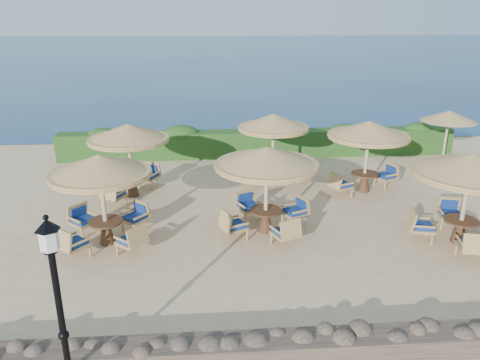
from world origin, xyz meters
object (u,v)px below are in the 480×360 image
cafe_set_0 (101,183)px  cafe_set_5 (368,138)px  lamp_post (61,317)px  cafe_set_2 (469,180)px  extra_parasol (449,116)px  cafe_set_1 (267,172)px  cafe_set_4 (273,133)px  cafe_set_3 (129,142)px

cafe_set_0 → cafe_set_5: (8.68, 3.56, 0.21)m
lamp_post → cafe_set_2: (9.62, 5.00, 0.37)m
extra_parasol → cafe_set_2: cafe_set_2 is taller
extra_parasol → cafe_set_0: cafe_set_0 is taller
cafe_set_1 → cafe_set_5: size_ratio=1.05×
extra_parasol → cafe_set_2: size_ratio=0.75×
cafe_set_5 → extra_parasol: bearing=32.3°
cafe_set_0 → cafe_set_4: same height
lamp_post → cafe_set_5: bearing=48.3°
cafe_set_1 → cafe_set_2: (5.47, -1.12, 0.03)m
cafe_set_2 → cafe_set_5: size_ratio=1.10×
extra_parasol → cafe_set_1: size_ratio=0.78×
cafe_set_1 → cafe_set_5: (4.05, 3.11, 0.15)m
lamp_post → extra_parasol: lamp_post is taller
extra_parasol → cafe_set_4: 7.71m
cafe_set_2 → cafe_set_4: size_ratio=1.14×
cafe_set_0 → cafe_set_5: 9.38m
extra_parasol → cafe_set_2: bearing=-113.0°
cafe_set_0 → cafe_set_1: 4.65m
cafe_set_5 → lamp_post: bearing=-131.7°
cafe_set_0 → cafe_set_3: 3.73m
cafe_set_5 → cafe_set_1: bearing=-142.5°
extra_parasol → cafe_set_5: size_ratio=0.82×
lamp_post → extra_parasol: (12.60, 12.00, 0.62)m
cafe_set_4 → cafe_set_3: bearing=-165.8°
cafe_set_2 → cafe_set_4: 7.35m
cafe_set_0 → cafe_set_5: bearing=22.3°
extra_parasol → cafe_set_3: cafe_set_3 is taller
cafe_set_0 → cafe_set_2: 10.12m
lamp_post → cafe_set_0: 5.69m
extra_parasol → cafe_set_4: cafe_set_4 is taller
extra_parasol → cafe_set_1: (-8.44, -5.88, -0.28)m
cafe_set_4 → cafe_set_5: size_ratio=0.96×
cafe_set_5 → cafe_set_0: bearing=-157.7°
extra_parasol → cafe_set_5: (-4.39, -2.77, -0.14)m
lamp_post → cafe_set_1: bearing=55.8°
cafe_set_1 → cafe_set_4: (0.85, 4.60, 0.01)m
extra_parasol → cafe_set_5: cafe_set_5 is taller
cafe_set_3 → cafe_set_5: (8.47, -0.16, 0.01)m
extra_parasol → cafe_set_5: 5.20m
lamp_post → cafe_set_2: 10.85m
cafe_set_1 → cafe_set_3: 5.50m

